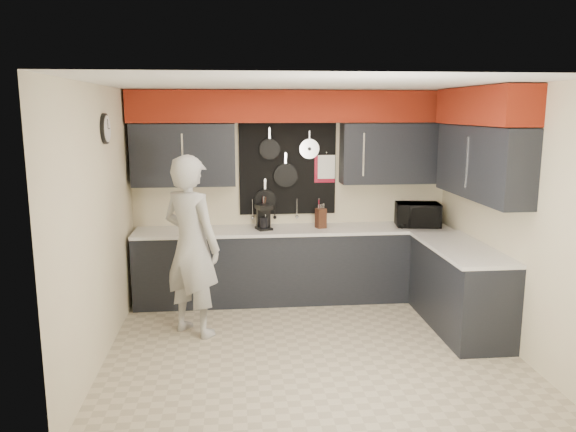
{
  "coord_description": "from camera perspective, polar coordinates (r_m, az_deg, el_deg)",
  "views": [
    {
      "loc": [
        -0.75,
        -5.3,
        2.37
      ],
      "look_at": [
        -0.17,
        0.5,
        1.26
      ],
      "focal_mm": 35.0,
      "sensor_mm": 36.0,
      "label": 1
    }
  ],
  "objects": [
    {
      "name": "utensil_crock",
      "position": [
        6.98,
        -2.47,
        -0.46
      ],
      "size": [
        0.14,
        0.14,
        0.18
      ],
      "primitive_type": "cylinder",
      "color": "white",
      "rests_on": "base_cabinets"
    },
    {
      "name": "person",
      "position": [
        5.96,
        -9.78,
        -3.04
      ],
      "size": [
        0.84,
        0.8,
        1.92
      ],
      "primitive_type": "imported",
      "rotation": [
        0.0,
        0.0,
        2.47
      ],
      "color": "#B2B2B0",
      "rests_on": "ground"
    },
    {
      "name": "back_wall_assembly",
      "position": [
        6.95,
        0.57,
        7.84
      ],
      "size": [
        4.0,
        0.36,
        2.6
      ],
      "color": "beige",
      "rests_on": "ground"
    },
    {
      "name": "knife_block",
      "position": [
        6.95,
        3.35,
        -0.23
      ],
      "size": [
        0.14,
        0.14,
        0.24
      ],
      "primitive_type": "cube",
      "rotation": [
        0.0,
        0.0,
        0.33
      ],
      "color": "#371B11",
      "rests_on": "base_cabinets"
    },
    {
      "name": "ground",
      "position": [
        5.85,
        2.18,
        -13.07
      ],
      "size": [
        4.0,
        4.0,
        0.0
      ],
      "primitive_type": "plane",
      "color": "#B9AD90",
      "rests_on": "ground"
    },
    {
      "name": "coffee_maker",
      "position": [
        6.87,
        -2.49,
        -0.03
      ],
      "size": [
        0.22,
        0.25,
        0.31
      ],
      "rotation": [
        0.0,
        0.0,
        0.3
      ],
      "color": "black",
      "rests_on": "base_cabinets"
    },
    {
      "name": "base_cabinets",
      "position": [
        6.82,
        5.01,
        -5.51
      ],
      "size": [
        3.95,
        2.2,
        0.92
      ],
      "color": "black",
      "rests_on": "ground"
    },
    {
      "name": "left_wall_assembly",
      "position": [
        5.56,
        -18.55,
        -0.48
      ],
      "size": [
        0.05,
        3.5,
        2.6
      ],
      "color": "beige",
      "rests_on": "ground"
    },
    {
      "name": "microwave",
      "position": [
        7.21,
        13.03,
        0.12
      ],
      "size": [
        0.58,
        0.44,
        0.3
      ],
      "primitive_type": "imported",
      "rotation": [
        0.0,
        0.0,
        -0.15
      ],
      "color": "black",
      "rests_on": "base_cabinets"
    },
    {
      "name": "right_wall_assembly",
      "position": [
        6.16,
        19.42,
        6.22
      ],
      "size": [
        0.36,
        3.5,
        2.6
      ],
      "color": "beige",
      "rests_on": "ground"
    }
  ]
}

